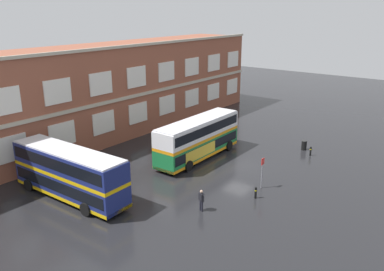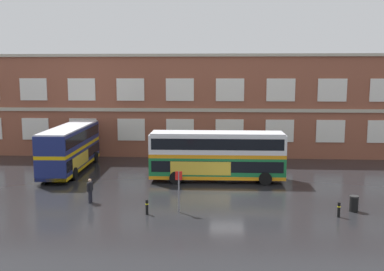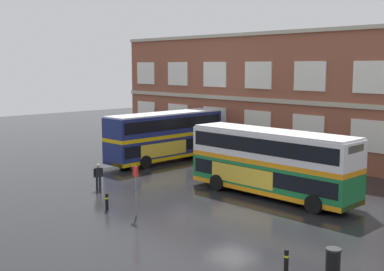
% 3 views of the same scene
% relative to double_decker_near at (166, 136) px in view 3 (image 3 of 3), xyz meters
% --- Properties ---
extents(ground_plane, '(120.00, 120.00, 0.00)m').
position_rel_double_decker_near_xyz_m(ground_plane, '(14.05, -5.14, -2.15)').
color(ground_plane, black).
extents(brick_terminal_building, '(51.52, 8.19, 10.80)m').
position_rel_double_decker_near_xyz_m(brick_terminal_building, '(11.95, 10.84, 3.10)').
color(brick_terminal_building, brown).
rests_on(brick_terminal_building, ground).
extents(double_decker_near, '(3.12, 11.07, 4.07)m').
position_rel_double_decker_near_xyz_m(double_decker_near, '(0.00, 0.00, 0.00)').
color(double_decker_near, navy).
rests_on(double_decker_near, ground).
extents(double_decker_middle, '(11.03, 2.97, 4.07)m').
position_rel_double_decker_near_xyz_m(double_decker_middle, '(13.28, -2.86, 0.00)').
color(double_decker_middle, '#197038').
rests_on(double_decker_middle, ground).
extents(waiting_passenger, '(0.35, 0.63, 1.70)m').
position_rel_double_decker_near_xyz_m(waiting_passenger, '(4.58, -9.60, -1.22)').
color(waiting_passenger, black).
rests_on(waiting_passenger, ground).
extents(bus_stand_flag, '(0.44, 0.10, 2.70)m').
position_rel_double_decker_near_xyz_m(bus_stand_flag, '(10.87, -11.32, -0.51)').
color(bus_stand_flag, slate).
rests_on(bus_stand_flag, ground).
extents(station_litter_bin, '(0.60, 0.60, 1.03)m').
position_rel_double_decker_near_xyz_m(station_litter_bin, '(22.17, -10.45, -1.63)').
color(station_litter_bin, black).
rests_on(station_litter_bin, ground).
extents(safety_bollard_west, '(0.19, 0.19, 0.95)m').
position_rel_double_decker_near_xyz_m(safety_bollard_west, '(8.89, -11.85, -1.66)').
color(safety_bollard_west, black).
rests_on(safety_bollard_west, ground).
extents(safety_bollard_east, '(0.19, 0.19, 0.95)m').
position_rel_double_decker_near_xyz_m(safety_bollard_east, '(20.88, -11.68, -1.66)').
color(safety_bollard_east, black).
rests_on(safety_bollard_east, ground).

